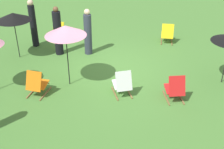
{
  "coord_description": "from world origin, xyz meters",
  "views": [
    {
      "loc": [
        0.04,
        9.06,
        5.04
      ],
      "look_at": [
        0.0,
        1.2,
        0.5
      ],
      "focal_mm": 47.22,
      "sensor_mm": 36.0,
      "label": 1
    }
  ],
  "objects_px": {
    "deckchair_6": "(60,32)",
    "umbrella_2": "(13,17)",
    "deckchair_8": "(37,84)",
    "person_4": "(33,24)",
    "deckchair_2": "(167,34)",
    "person_2": "(58,32)",
    "person_0": "(88,33)",
    "deckchair_7": "(122,84)",
    "umbrella_0": "(65,31)",
    "deckchair_3": "(175,89)"
  },
  "relations": [
    {
      "from": "deckchair_7",
      "to": "umbrella_2",
      "type": "xyz_separation_m",
      "value": [
        3.82,
        -2.55,
        1.23
      ]
    },
    {
      "from": "person_2",
      "to": "deckchair_2",
      "type": "bearing_deg",
      "value": 115.73
    },
    {
      "from": "umbrella_0",
      "to": "person_2",
      "type": "bearing_deg",
      "value": -73.69
    },
    {
      "from": "deckchair_7",
      "to": "person_4",
      "type": "xyz_separation_m",
      "value": [
        3.43,
        -3.62,
        0.57
      ]
    },
    {
      "from": "deckchair_8",
      "to": "deckchair_6",
      "type": "bearing_deg",
      "value": -75.46
    },
    {
      "from": "deckchair_3",
      "to": "umbrella_0",
      "type": "xyz_separation_m",
      "value": [
        3.21,
        -0.87,
        1.47
      ]
    },
    {
      "from": "umbrella_0",
      "to": "person_0",
      "type": "xyz_separation_m",
      "value": [
        -0.47,
        -2.28,
        -0.99
      ]
    },
    {
      "from": "deckchair_7",
      "to": "person_0",
      "type": "relative_size",
      "value": 0.48
    },
    {
      "from": "deckchair_3",
      "to": "deckchair_8",
      "type": "distance_m",
      "value": 4.12
    },
    {
      "from": "deckchair_6",
      "to": "umbrella_2",
      "type": "relative_size",
      "value": 0.5
    },
    {
      "from": "deckchair_2",
      "to": "deckchair_8",
      "type": "xyz_separation_m",
      "value": [
        4.59,
        3.92,
        0.0
      ]
    },
    {
      "from": "deckchair_2",
      "to": "deckchair_8",
      "type": "bearing_deg",
      "value": 49.49
    },
    {
      "from": "deckchair_2",
      "to": "deckchair_3",
      "type": "height_order",
      "value": "same"
    },
    {
      "from": "umbrella_0",
      "to": "person_0",
      "type": "bearing_deg",
      "value": -101.65
    },
    {
      "from": "deckchair_6",
      "to": "deckchair_7",
      "type": "xyz_separation_m",
      "value": [
        -2.5,
        4.22,
        0.0
      ]
    },
    {
      "from": "deckchair_2",
      "to": "deckchair_6",
      "type": "relative_size",
      "value": 0.96
    },
    {
      "from": "deckchair_7",
      "to": "person_4",
      "type": "distance_m",
      "value": 5.02
    },
    {
      "from": "person_0",
      "to": "person_4",
      "type": "relative_size",
      "value": 0.93
    },
    {
      "from": "person_4",
      "to": "umbrella_0",
      "type": "bearing_deg",
      "value": 68.41
    },
    {
      "from": "deckchair_7",
      "to": "deckchair_2",
      "type": "bearing_deg",
      "value": -130.76
    },
    {
      "from": "umbrella_0",
      "to": "person_4",
      "type": "xyz_separation_m",
      "value": [
        1.75,
        -3.02,
        -0.91
      ]
    },
    {
      "from": "deckchair_3",
      "to": "person_4",
      "type": "bearing_deg",
      "value": -43.49
    },
    {
      "from": "deckchair_3",
      "to": "umbrella_2",
      "type": "bearing_deg",
      "value": -33.19
    },
    {
      "from": "umbrella_2",
      "to": "person_2",
      "type": "xyz_separation_m",
      "value": [
        -1.48,
        -0.31,
        -0.71
      ]
    },
    {
      "from": "person_2",
      "to": "umbrella_0",
      "type": "bearing_deg",
      "value": 28.12
    },
    {
      "from": "deckchair_2",
      "to": "deckchair_8",
      "type": "distance_m",
      "value": 6.04
    },
    {
      "from": "deckchair_8",
      "to": "person_4",
      "type": "distance_m",
      "value": 3.75
    },
    {
      "from": "deckchair_6",
      "to": "umbrella_2",
      "type": "bearing_deg",
      "value": 68.74
    },
    {
      "from": "person_4",
      "to": "umbrella_2",
      "type": "bearing_deg",
      "value": 18.48
    },
    {
      "from": "deckchair_6",
      "to": "umbrella_2",
      "type": "distance_m",
      "value": 2.46
    },
    {
      "from": "deckchair_8",
      "to": "person_2",
      "type": "xyz_separation_m",
      "value": [
        -0.24,
        -2.84,
        0.52
      ]
    },
    {
      "from": "umbrella_0",
      "to": "deckchair_3",
      "type": "bearing_deg",
      "value": 164.82
    },
    {
      "from": "deckchair_6",
      "to": "deckchair_7",
      "type": "distance_m",
      "value": 4.91
    },
    {
      "from": "deckchair_6",
      "to": "person_0",
      "type": "xyz_separation_m",
      "value": [
        -1.29,
        1.35,
        0.48
      ]
    },
    {
      "from": "person_4",
      "to": "person_0",
      "type": "bearing_deg",
      "value": 109.74
    },
    {
      "from": "deckchair_8",
      "to": "person_0",
      "type": "relative_size",
      "value": 0.48
    },
    {
      "from": "person_2",
      "to": "person_4",
      "type": "bearing_deg",
      "value": -113.22
    },
    {
      "from": "deckchair_2",
      "to": "deckchair_7",
      "type": "height_order",
      "value": "same"
    },
    {
      "from": "deckchair_3",
      "to": "person_2",
      "type": "height_order",
      "value": "person_2"
    },
    {
      "from": "deckchair_3",
      "to": "deckchair_7",
      "type": "distance_m",
      "value": 1.56
    },
    {
      "from": "deckchair_8",
      "to": "deckchair_2",
      "type": "bearing_deg",
      "value": -123.96
    },
    {
      "from": "umbrella_2",
      "to": "person_2",
      "type": "bearing_deg",
      "value": -168.33
    },
    {
      "from": "person_0",
      "to": "deckchair_8",
      "type": "bearing_deg",
      "value": -147.61
    },
    {
      "from": "deckchair_3",
      "to": "person_2",
      "type": "bearing_deg",
      "value": -44.31
    },
    {
      "from": "deckchair_2",
      "to": "umbrella_2",
      "type": "relative_size",
      "value": 0.48
    },
    {
      "from": "deckchair_6",
      "to": "deckchair_7",
      "type": "relative_size",
      "value": 1.02
    },
    {
      "from": "deckchair_7",
      "to": "umbrella_0",
      "type": "distance_m",
      "value": 2.31
    },
    {
      "from": "umbrella_2",
      "to": "person_0",
      "type": "distance_m",
      "value": 2.73
    },
    {
      "from": "deckchair_3",
      "to": "deckchair_6",
      "type": "height_order",
      "value": "same"
    },
    {
      "from": "deckchair_3",
      "to": "deckchair_8",
      "type": "relative_size",
      "value": 0.97
    }
  ]
}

